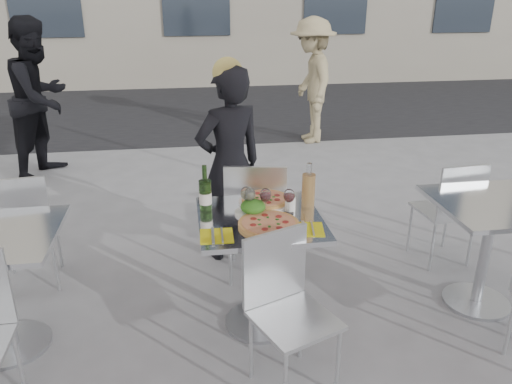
{
  "coord_description": "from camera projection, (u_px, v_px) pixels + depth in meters",
  "views": [
    {
      "loc": [
        -0.42,
        -2.63,
        1.99
      ],
      "look_at": [
        0.0,
        0.15,
        0.85
      ],
      "focal_mm": 35.0,
      "sensor_mm": 36.0,
      "label": 1
    }
  ],
  "objects": [
    {
      "name": "carafe",
      "position": [
        308.0,
        190.0,
        3.01
      ],
      "size": [
        0.08,
        0.08,
        0.29
      ],
      "color": "tan",
      "rests_on": "main_table"
    },
    {
      "name": "pedestrian_a",
      "position": [
        40.0,
        98.0,
        5.54
      ],
      "size": [
        0.93,
        1.04,
        1.75
      ],
      "primitive_type": "imported",
      "rotation": [
        0.0,
        0.0,
        1.19
      ],
      "color": "black",
      "rests_on": "ground"
    },
    {
      "name": "chair_near",
      "position": [
        285.0,
        298.0,
        2.59
      ],
      "size": [
        0.51,
        0.51,
        0.85
      ],
      "rotation": [
        0.0,
        0.0,
        0.39
      ],
      "color": "silver",
      "rests_on": "ground"
    },
    {
      "name": "chair_far",
      "position": [
        256.0,
        212.0,
        3.49
      ],
      "size": [
        0.49,
        0.5,
        0.92
      ],
      "rotation": [
        0.0,
        0.0,
        2.97
      ],
      "color": "silver",
      "rests_on": "ground"
    },
    {
      "name": "napkin_left",
      "position": [
        217.0,
        236.0,
        2.7
      ],
      "size": [
        0.19,
        0.2,
        0.01
      ],
      "rotation": [
        0.0,
        0.0,
        -0.04
      ],
      "color": "#CFCC12",
      "rests_on": "main_table"
    },
    {
      "name": "wineglass_white_b",
      "position": [
        246.0,
        194.0,
        2.97
      ],
      "size": [
        0.07,
        0.07,
        0.16
      ],
      "color": "white",
      "rests_on": "main_table"
    },
    {
      "name": "side_chair_lfar",
      "position": [
        23.0,
        223.0,
        3.39
      ],
      "size": [
        0.45,
        0.46,
        0.88
      ],
      "rotation": [
        0.0,
        0.0,
        3.28
      ],
      "color": "silver",
      "rests_on": "ground"
    },
    {
      "name": "wineglass_red_a",
      "position": [
        266.0,
        196.0,
        2.95
      ],
      "size": [
        0.07,
        0.07,
        0.16
      ],
      "color": "white",
      "rests_on": "main_table"
    },
    {
      "name": "wineglass_white_a",
      "position": [
        250.0,
        195.0,
        2.96
      ],
      "size": [
        0.07,
        0.07,
        0.16
      ],
      "color": "white",
      "rests_on": "main_table"
    },
    {
      "name": "pedestrian_b",
      "position": [
        312.0,
        81.0,
        6.8
      ],
      "size": [
        0.66,
        1.1,
        1.68
      ],
      "primitive_type": "imported",
      "rotation": [
        0.0,
        0.0,
        4.68
      ],
      "color": "tan",
      "rests_on": "ground"
    },
    {
      "name": "salad_plate",
      "position": [
        253.0,
        208.0,
        2.97
      ],
      "size": [
        0.22,
        0.22,
        0.09
      ],
      "color": "white",
      "rests_on": "main_table"
    },
    {
      "name": "side_table_right",
      "position": [
        489.0,
        232.0,
        3.22
      ],
      "size": [
        0.72,
        0.72,
        0.75
      ],
      "color": "#B7BABF",
      "rests_on": "ground"
    },
    {
      "name": "sugar_shaker",
      "position": [
        290.0,
        203.0,
        3.0
      ],
      "size": [
        0.06,
        0.06,
        0.11
      ],
      "color": "white",
      "rests_on": "main_table"
    },
    {
      "name": "side_chair_rfar",
      "position": [
        451.0,
        205.0,
        3.72
      ],
      "size": [
        0.41,
        0.43,
        0.84
      ],
      "rotation": [
        0.0,
        0.0,
        3.23
      ],
      "color": "silver",
      "rests_on": "ground"
    },
    {
      "name": "pizza_near",
      "position": [
        269.0,
        224.0,
        2.82
      ],
      "size": [
        0.35,
        0.35,
        0.02
      ],
      "color": "tan",
      "rests_on": "main_table"
    },
    {
      "name": "street_asphalt",
      "position": [
        205.0,
        107.0,
        9.17
      ],
      "size": [
        24.0,
        5.0,
        0.0
      ],
      "primitive_type": "cube",
      "color": "black",
      "rests_on": "ground"
    },
    {
      "name": "ground",
      "position": [
        259.0,
        323.0,
        3.21
      ],
      "size": [
        80.0,
        80.0,
        0.0
      ],
      "primitive_type": "plane",
      "color": "slate"
    },
    {
      "name": "main_table",
      "position": [
        260.0,
        249.0,
        3.01
      ],
      "size": [
        0.72,
        0.72,
        0.75
      ],
      "color": "#B7BABF",
      "rests_on": "ground"
    },
    {
      "name": "wine_bottle",
      "position": [
        205.0,
        194.0,
        2.96
      ],
      "size": [
        0.07,
        0.08,
        0.29
      ],
      "color": "#315A21",
      "rests_on": "main_table"
    },
    {
      "name": "pizza_far",
      "position": [
        265.0,
        200.0,
        3.13
      ],
      "size": [
        0.34,
        0.34,
        0.03
      ],
      "color": "white",
      "rests_on": "main_table"
    },
    {
      "name": "napkin_right",
      "position": [
        307.0,
        229.0,
        2.78
      ],
      "size": [
        0.21,
        0.21,
        0.01
      ],
      "rotation": [
        0.0,
        0.0,
        -0.16
      ],
      "color": "#CFCC12",
      "rests_on": "main_table"
    },
    {
      "name": "woman_diner",
      "position": [
        230.0,
        165.0,
        3.79
      ],
      "size": [
        0.64,
        0.54,
        1.51
      ],
      "primitive_type": "imported",
      "rotation": [
        0.0,
        0.0,
        3.52
      ],
      "color": "black",
      "rests_on": "ground"
    },
    {
      "name": "wineglass_red_b",
      "position": [
        289.0,
        197.0,
        2.94
      ],
      "size": [
        0.07,
        0.07,
        0.16
      ],
      "color": "white",
      "rests_on": "main_table"
    }
  ]
}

